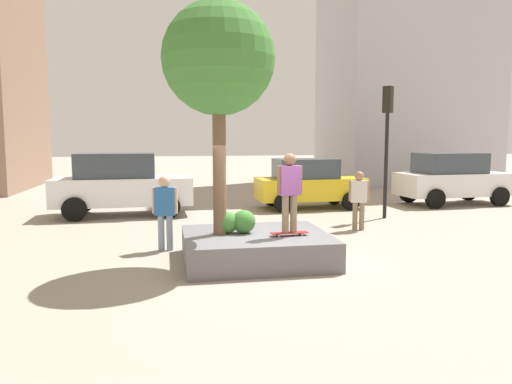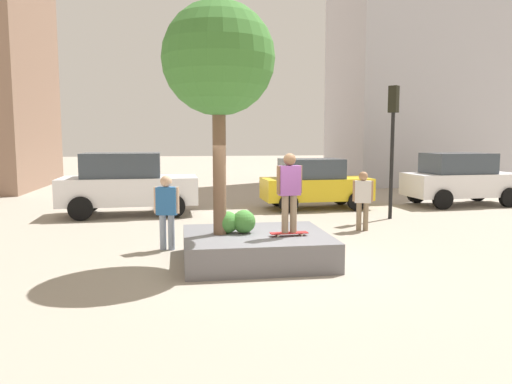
# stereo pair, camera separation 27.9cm
# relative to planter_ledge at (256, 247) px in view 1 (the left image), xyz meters

# --- Properties ---
(ground_plane) EXTENTS (120.00, 120.00, 0.00)m
(ground_plane) POSITION_rel_planter_ledge_xyz_m (0.26, -0.36, -0.30)
(ground_plane) COLOR #9E9384
(planter_ledge) EXTENTS (3.08, 2.66, 0.61)m
(planter_ledge) POSITION_rel_planter_ledge_xyz_m (0.00, 0.00, 0.00)
(planter_ledge) COLOR slate
(planter_ledge) RESTS_ON ground
(plaza_tree) EXTENTS (2.34, 2.34, 4.85)m
(plaza_tree) POSITION_rel_planter_ledge_xyz_m (-0.77, 0.07, 3.94)
(plaza_tree) COLOR brown
(plaza_tree) RESTS_ON planter_ledge
(boxwood_shrub) EXTENTS (0.51, 0.51, 0.51)m
(boxwood_shrub) POSITION_rel_planter_ledge_xyz_m (-0.25, 0.10, 0.56)
(boxwood_shrub) COLOR #3D7A33
(boxwood_shrub) RESTS_ON planter_ledge
(hedge_clump) EXTENTS (0.48, 0.48, 0.48)m
(hedge_clump) POSITION_rel_planter_ledge_xyz_m (-0.61, 0.14, 0.54)
(hedge_clump) COLOR #3D7A33
(hedge_clump) RESTS_ON planter_ledge
(skateboard) EXTENTS (0.81, 0.25, 0.07)m
(skateboard) POSITION_rel_planter_ledge_xyz_m (0.65, -0.36, 0.36)
(skateboard) COLOR #A51E1E
(skateboard) RESTS_ON planter_ledge
(skateboarder) EXTENTS (0.56, 0.26, 1.66)m
(skateboarder) POSITION_rel_planter_ledge_xyz_m (0.65, -0.36, 1.34)
(skateboarder) COLOR #847056
(skateboarder) RESTS_ON skateboard
(police_car) EXTENTS (4.65, 2.27, 2.14)m
(police_car) POSITION_rel_planter_ledge_xyz_m (-3.40, 6.95, 0.78)
(police_car) COLOR white
(police_car) RESTS_ON ground
(taxi_cab) EXTENTS (4.06, 1.98, 1.87)m
(taxi_cab) POSITION_rel_planter_ledge_xyz_m (3.39, 7.41, 0.65)
(taxi_cab) COLOR gold
(taxi_cab) RESTS_ON ground
(sedan_parked) EXTENTS (4.51, 2.26, 2.05)m
(sedan_parked) POSITION_rel_planter_ledge_xyz_m (9.32, 7.40, 0.74)
(sedan_parked) COLOR white
(sedan_parked) RESTS_ON ground
(traffic_light_corner) EXTENTS (0.37, 0.37, 4.31)m
(traffic_light_corner) POSITION_rel_planter_ledge_xyz_m (5.23, 4.76, 2.65)
(traffic_light_corner) COLOR black
(traffic_light_corner) RESTS_ON ground
(pedestrian_crossing) EXTENTS (0.59, 0.29, 1.78)m
(pedestrian_crossing) POSITION_rel_planter_ledge_xyz_m (-1.92, 1.38, 0.72)
(pedestrian_crossing) COLOR #8C9EB7
(pedestrian_crossing) RESTS_ON ground
(passerby_with_bag) EXTENTS (0.55, 0.33, 1.70)m
(passerby_with_bag) POSITION_rel_planter_ledge_xyz_m (3.55, 2.95, 0.68)
(passerby_with_bag) COLOR #847056
(passerby_with_bag) RESTS_ON ground
(brick_midrise) EXTENTS (8.92, 7.00, 20.66)m
(brick_midrise) POSITION_rel_planter_ledge_xyz_m (12.26, 17.37, 10.03)
(brick_midrise) COLOR #B2B2BC
(brick_midrise) RESTS_ON ground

